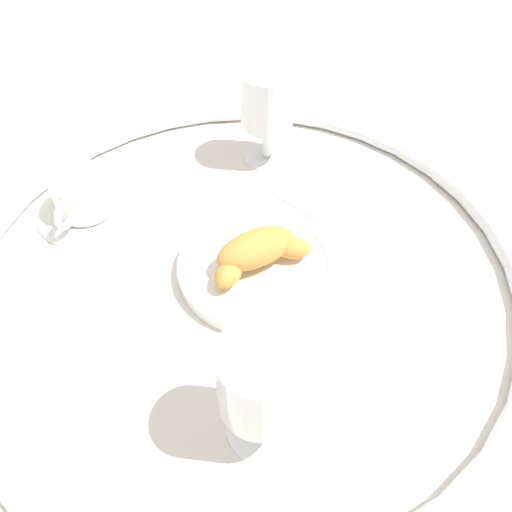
{
  "coord_description": "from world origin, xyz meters",
  "views": [
    {
      "loc": [
        0.21,
        0.34,
        0.49
      ],
      "look_at": [
        -0.01,
        0.01,
        0.03
      ],
      "focal_mm": 35.74,
      "sensor_mm": 36.0,
      "label": 1
    }
  ],
  "objects_px": {
    "juice_glass_left": "(267,103)",
    "pastry_plate": "(256,266)",
    "croissant_large": "(257,251)",
    "coffee_cup_near": "(83,199)",
    "juice_glass_right": "(261,383)",
    "folded_napkin": "(325,191)"
  },
  "relations": [
    {
      "from": "juice_glass_right",
      "to": "juice_glass_left",
      "type": "bearing_deg",
      "value": -125.21
    },
    {
      "from": "croissant_large",
      "to": "juice_glass_left",
      "type": "relative_size",
      "value": 0.97
    },
    {
      "from": "coffee_cup_near",
      "to": "pastry_plate",
      "type": "bearing_deg",
      "value": 121.78
    },
    {
      "from": "coffee_cup_near",
      "to": "juice_glass_left",
      "type": "distance_m",
      "value": 0.28
    },
    {
      "from": "coffee_cup_near",
      "to": "folded_napkin",
      "type": "xyz_separation_m",
      "value": [
        -0.3,
        0.15,
        -0.02
      ]
    },
    {
      "from": "juice_glass_left",
      "to": "pastry_plate",
      "type": "bearing_deg",
      "value": 52.37
    },
    {
      "from": "croissant_large",
      "to": "folded_napkin",
      "type": "relative_size",
      "value": 1.24
    },
    {
      "from": "pastry_plate",
      "to": "juice_glass_left",
      "type": "relative_size",
      "value": 1.37
    },
    {
      "from": "juice_glass_left",
      "to": "folded_napkin",
      "type": "bearing_deg",
      "value": 101.88
    },
    {
      "from": "pastry_plate",
      "to": "folded_napkin",
      "type": "xyz_separation_m",
      "value": [
        -0.16,
        -0.07,
        -0.01
      ]
    },
    {
      "from": "pastry_plate",
      "to": "juice_glass_right",
      "type": "relative_size",
      "value": 1.37
    },
    {
      "from": "croissant_large",
      "to": "coffee_cup_near",
      "type": "relative_size",
      "value": 1.0
    },
    {
      "from": "croissant_large",
      "to": "juice_glass_left",
      "type": "xyz_separation_m",
      "value": [
        -0.14,
        -0.19,
        0.05
      ]
    },
    {
      "from": "coffee_cup_near",
      "to": "folded_napkin",
      "type": "height_order",
      "value": "coffee_cup_near"
    },
    {
      "from": "pastry_plate",
      "to": "coffee_cup_near",
      "type": "height_order",
      "value": "coffee_cup_near"
    },
    {
      "from": "juice_glass_right",
      "to": "coffee_cup_near",
      "type": "bearing_deg",
      "value": -85.96
    },
    {
      "from": "croissant_large",
      "to": "juice_glass_left",
      "type": "distance_m",
      "value": 0.24
    },
    {
      "from": "juice_glass_left",
      "to": "folded_napkin",
      "type": "distance_m",
      "value": 0.15
    },
    {
      "from": "juice_glass_left",
      "to": "folded_napkin",
      "type": "relative_size",
      "value": 1.27
    },
    {
      "from": "coffee_cup_near",
      "to": "folded_napkin",
      "type": "bearing_deg",
      "value": 153.58
    },
    {
      "from": "coffee_cup_near",
      "to": "juice_glass_right",
      "type": "relative_size",
      "value": 0.97
    },
    {
      "from": "coffee_cup_near",
      "to": "folded_napkin",
      "type": "relative_size",
      "value": 1.24
    }
  ]
}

